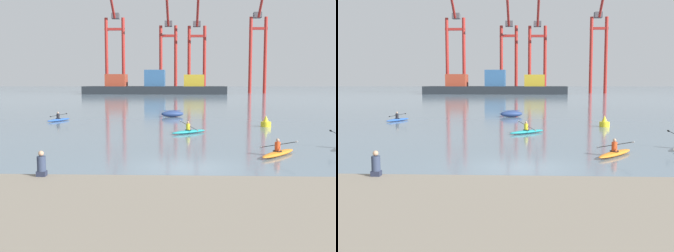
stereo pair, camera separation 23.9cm
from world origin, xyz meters
TOP-DOWN VIEW (x-y plane):
  - ground_plane at (0.00, 0.00)m, footprint 800.00×800.00m
  - container_barge at (-10.14, 121.85)m, footprint 48.07×11.10m
  - gantry_crane_west at (-25.68, 133.18)m, footprint 7.43×16.27m
  - gantry_crane_west_mid at (-6.14, 136.29)m, footprint 6.78×16.37m
  - gantry_crane_east_mid at (4.56, 136.67)m, footprint 6.97×20.71m
  - gantry_crane_east at (26.43, 131.98)m, footprint 6.52×18.35m
  - capsized_dinghy at (-1.40, 28.11)m, footprint 2.81×1.84m
  - channel_buoy at (7.23, 18.02)m, footprint 0.90×0.90m
  - kayak_teal at (0.32, 12.91)m, footprint 2.96×2.69m
  - kayak_orange at (5.01, 3.31)m, footprint 2.60×3.02m
  - kayak_blue at (-12.87, 22.55)m, footprint 2.11×3.37m
  - seated_onlooker at (-4.99, -4.87)m, footprint 0.32×0.30m

SIDE VIEW (x-z plane):
  - ground_plane at x=0.00m, z-range 0.00..0.00m
  - kayak_orange at x=5.01m, z-range -0.30..0.65m
  - kayak_blue at x=-12.87m, z-range -0.30..0.65m
  - kayak_teal at x=0.32m, z-range -0.31..0.66m
  - capsized_dinghy at x=-1.40m, z-range -0.03..0.73m
  - channel_buoy at x=7.23m, z-range -0.14..0.86m
  - seated_onlooker at x=-4.99m, z-range 0.63..1.53m
  - container_barge at x=-10.14m, z-range -1.54..6.60m
  - gantry_crane_west_mid at x=-6.14m, z-range 0.47..32.98m
  - gantry_crane_east_mid at x=4.56m, z-range -0.14..34.81m
  - gantry_crane_west at x=-25.68m, z-range -0.33..36.95m
  - gantry_crane_east at x=26.43m, z-range -0.95..38.16m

